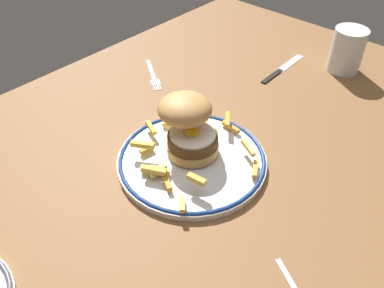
{
  "coord_description": "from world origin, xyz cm",
  "views": [
    {
      "loc": [
        -44.17,
        -38.93,
        50.48
      ],
      "look_at": [
        -4.6,
        -3.33,
        4.6
      ],
      "focal_mm": 37.23,
      "sensor_mm": 36.0,
      "label": 1
    }
  ],
  "objects_px": {
    "dinner_plate": "(192,160)",
    "burger": "(189,124)",
    "knife": "(280,70)",
    "water_glass": "(346,53)",
    "fork": "(153,75)"
  },
  "relations": [
    {
      "from": "burger",
      "to": "water_glass",
      "type": "height_order",
      "value": "burger"
    },
    {
      "from": "water_glass",
      "to": "knife",
      "type": "distance_m",
      "value": 0.16
    },
    {
      "from": "dinner_plate",
      "to": "knife",
      "type": "bearing_deg",
      "value": 8.65
    },
    {
      "from": "dinner_plate",
      "to": "water_glass",
      "type": "distance_m",
      "value": 0.5
    },
    {
      "from": "knife",
      "to": "fork",
      "type": "bearing_deg",
      "value": 135.72
    },
    {
      "from": "dinner_plate",
      "to": "burger",
      "type": "relative_size",
      "value": 1.97
    },
    {
      "from": "burger",
      "to": "knife",
      "type": "bearing_deg",
      "value": 5.7
    },
    {
      "from": "dinner_plate",
      "to": "burger",
      "type": "xyz_separation_m",
      "value": [
        0.02,
        0.02,
        0.06
      ]
    },
    {
      "from": "dinner_plate",
      "to": "fork",
      "type": "relative_size",
      "value": 2.13
    },
    {
      "from": "fork",
      "to": "water_glass",
      "type": "bearing_deg",
      "value": -44.62
    },
    {
      "from": "fork",
      "to": "knife",
      "type": "distance_m",
      "value": 0.31
    },
    {
      "from": "dinner_plate",
      "to": "burger",
      "type": "height_order",
      "value": "burger"
    },
    {
      "from": "dinner_plate",
      "to": "water_glass",
      "type": "xyz_separation_m",
      "value": [
        0.5,
        -0.05,
        0.04
      ]
    },
    {
      "from": "fork",
      "to": "dinner_plate",
      "type": "bearing_deg",
      "value": -120.92
    },
    {
      "from": "dinner_plate",
      "to": "fork",
      "type": "distance_m",
      "value": 0.32
    }
  ]
}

